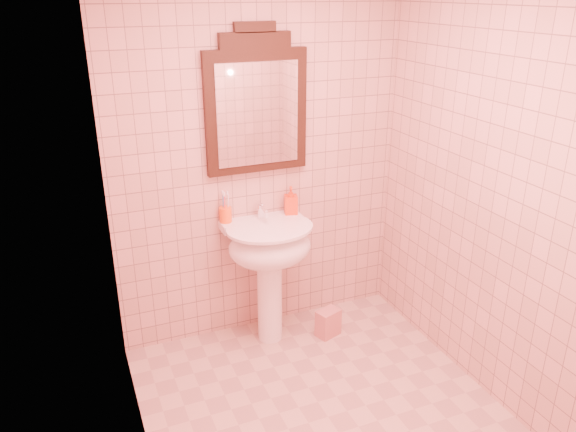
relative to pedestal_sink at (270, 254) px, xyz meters
name	(u,v)px	position (x,y,z in m)	size (l,w,h in m)	color
floor	(328,417)	(0.02, -0.87, -0.66)	(2.20, 2.20, 0.00)	#C5A58E
back_wall	(259,160)	(0.02, 0.23, 0.59)	(2.00, 0.02, 2.50)	#DAA398
pedestal_sink	(270,254)	(0.00, 0.00, 0.00)	(0.58, 0.58, 0.86)	white
faucet	(262,211)	(0.00, 0.14, 0.26)	(0.04, 0.16, 0.11)	white
mirror	(256,105)	(0.00, 0.20, 0.95)	(0.67, 0.06, 0.94)	black
toothbrush_cup	(226,214)	(-0.24, 0.18, 0.25)	(0.08, 0.08, 0.19)	#FF5915
soap_dispenser	(291,200)	(0.22, 0.15, 0.30)	(0.09, 0.09, 0.19)	red
towel	(328,323)	(0.39, -0.12, -0.56)	(0.16, 0.11, 0.20)	tan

